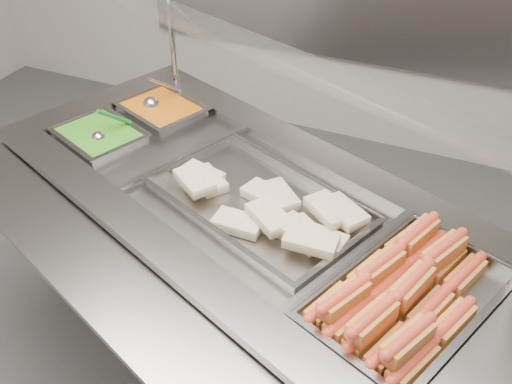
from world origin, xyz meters
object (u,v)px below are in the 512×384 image
at_px(serving_spoon, 102,135).
at_px(pan_hotdogs, 407,304).
at_px(steam_counter, 247,288).
at_px(ladle, 152,104).
at_px(pan_wraps, 258,206).
at_px(sneeze_guard, 296,66).

bearing_deg(serving_spoon, pan_hotdogs, -15.14).
relative_size(steam_counter, pan_hotdogs, 3.22).
relative_size(pan_hotdogs, ladle, 3.47).
bearing_deg(steam_counter, pan_hotdogs, -22.03).
xyz_separation_m(pan_hotdogs, pan_wraps, (-0.56, 0.23, 0.02)).
distance_m(pan_hotdogs, ladle, 1.40).
bearing_deg(ladle, serving_spoon, -98.02).
relative_size(sneeze_guard, pan_wraps, 2.10).
bearing_deg(pan_hotdogs, ladle, 152.28).
height_order(pan_wraps, ladle, ladle).
xyz_separation_m(steam_counter, serving_spoon, (-0.67, 0.10, 0.49)).
xyz_separation_m(steam_counter, sneeze_guard, (0.09, 0.22, 0.87)).
bearing_deg(serving_spoon, sneeze_guard, 8.90).
bearing_deg(ladle, pan_wraps, -31.97).
height_order(sneeze_guard, ladle, sneeze_guard).
bearing_deg(serving_spoon, ladle, 81.98).
height_order(sneeze_guard, pan_hotdogs, sneeze_guard).
bearing_deg(ladle, pan_hotdogs, -27.72).
distance_m(pan_hotdogs, serving_spoon, 1.33).
bearing_deg(steam_counter, pan_wraps, -22.03).
bearing_deg(serving_spoon, pan_wraps, -9.51).
relative_size(steam_counter, serving_spoon, 12.21).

